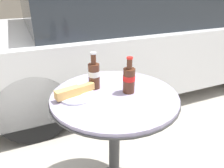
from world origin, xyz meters
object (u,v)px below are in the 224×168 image
object	(u,v)px
cola_bottle_left	(129,79)
parked_car	(128,38)
bistro_table	(114,115)
cola_bottle_right	(94,74)
lunch_plate_near	(76,93)

from	to	relation	value
cola_bottle_left	parked_car	xyz separation A→B (m)	(0.85, 1.63, -0.18)
bistro_table	cola_bottle_left	world-z (taller)	cola_bottle_left
bistro_table	cola_bottle_right	distance (m)	0.28
cola_bottle_left	parked_car	size ratio (longest dim) A/B	0.05
cola_bottle_right	parked_car	xyz separation A→B (m)	(1.01, 1.49, -0.19)
cola_bottle_left	cola_bottle_right	size ratio (longest dim) A/B	0.95
bistro_table	parked_car	distance (m)	1.87
parked_car	lunch_plate_near	bearing A→B (deg)	-126.34
cola_bottle_left	lunch_plate_near	distance (m)	0.32
bistro_table	parked_car	size ratio (longest dim) A/B	0.16
bistro_table	lunch_plate_near	size ratio (longest dim) A/B	3.12
cola_bottle_right	parked_car	bearing A→B (deg)	55.85
lunch_plate_near	cola_bottle_right	bearing A→B (deg)	27.00
lunch_plate_near	bistro_table	bearing A→B (deg)	-15.32
lunch_plate_near	parked_car	xyz separation A→B (m)	(1.15, 1.56, -0.12)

